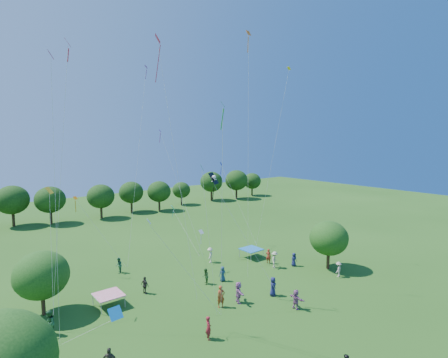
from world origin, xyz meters
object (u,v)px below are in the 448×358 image
at_px(tent_red_stripe, 109,295).
at_px(pirate_kite, 215,180).
at_px(near_tree_east, 329,238).
at_px(red_high_kite, 164,83).
at_px(near_tree_north, 41,275).
at_px(tent_blue, 251,249).

bearing_deg(tent_red_stripe, pirate_kite, -26.09).
height_order(near_tree_east, red_high_kite, red_high_kite).
height_order(near_tree_east, pirate_kite, pirate_kite).
distance_m(near_tree_east, pirate_kite, 15.59).
xyz_separation_m(tent_red_stripe, red_high_kite, (4.44, -2.16, 17.64)).
height_order(tent_red_stripe, red_high_kite, red_high_kite).
relative_size(near_tree_north, near_tree_east, 0.99).
height_order(near_tree_north, tent_red_stripe, near_tree_north).
relative_size(near_tree_north, tent_red_stripe, 2.38).
distance_m(tent_blue, pirate_kite, 14.47).
bearing_deg(near_tree_east, pirate_kite, 169.85).
bearing_deg(tent_blue, near_tree_north, 178.30).
height_order(pirate_kite, red_high_kite, red_high_kite).
bearing_deg(tent_red_stripe, near_tree_east, -16.50).
relative_size(near_tree_north, pirate_kite, 0.53).
height_order(tent_red_stripe, tent_blue, same).
height_order(tent_red_stripe, pirate_kite, pirate_kite).
bearing_deg(tent_red_stripe, near_tree_north, 156.74).
bearing_deg(tent_blue, red_high_kite, -165.36).
bearing_deg(near_tree_north, red_high_kite, -24.58).
height_order(near_tree_north, red_high_kite, red_high_kite).
bearing_deg(pirate_kite, near_tree_east, -10.15).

